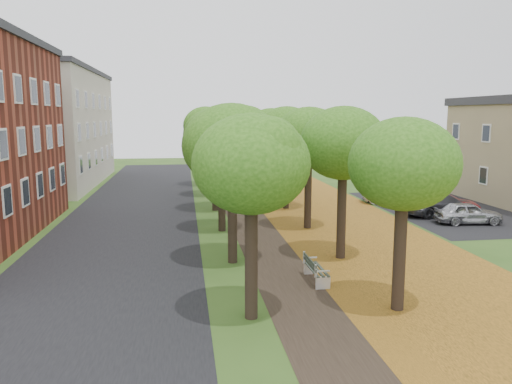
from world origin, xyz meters
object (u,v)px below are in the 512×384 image
object	(u,v)px
car_silver	(468,213)
car_red	(445,204)
bench	(315,269)
car_white	(397,193)
car_grey	(441,204)

from	to	relation	value
car_silver	car_red	xyz separation A→B (m)	(0.07, 2.70, 0.03)
bench	car_red	size ratio (longest dim) A/B	0.48
car_white	car_grey	bearing A→B (deg)	-157.31
car_silver	car_red	world-z (taller)	car_red
car_grey	car_white	size ratio (longest dim) A/B	1.01
car_red	car_white	world-z (taller)	car_white
car_red	car_silver	bearing A→B (deg)	-161.77
car_grey	car_white	bearing A→B (deg)	3.64
bench	car_red	xyz separation A→B (m)	(11.52, 11.37, 0.19)
bench	car_white	xyz separation A→B (m)	(10.35, 15.95, 0.22)
car_grey	car_red	bearing A→B (deg)	-62.21
bench	car_red	bearing A→B (deg)	-45.43
car_red	car_grey	world-z (taller)	car_grey
car_silver	car_grey	size ratio (longest dim) A/B	0.75
bench	car_grey	distance (m)	15.71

